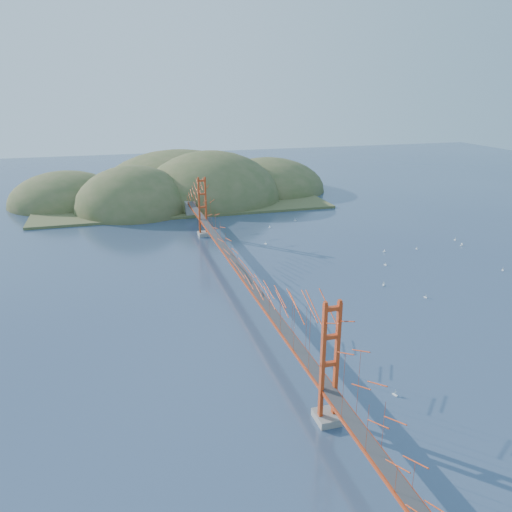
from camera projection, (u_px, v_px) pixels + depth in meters
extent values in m
plane|color=#314463|center=(242.00, 293.00, 71.82)|extent=(320.00, 320.00, 0.00)
cube|color=gray|center=(327.00, 417.00, 44.47)|extent=(2.00, 2.40, 0.70)
cube|color=gray|center=(204.00, 234.00, 98.94)|extent=(2.00, 2.40, 0.70)
cube|color=#B13513|center=(241.00, 272.00, 70.75)|extent=(1.40, 92.00, 0.16)
cube|color=#B13513|center=(241.00, 273.00, 70.81)|extent=(1.33, 92.00, 0.24)
cube|color=#38383A|center=(241.00, 271.00, 70.71)|extent=(1.19, 92.00, 0.03)
cube|color=gray|center=(190.00, 209.00, 113.04)|extent=(2.20, 2.60, 3.30)
cube|color=brown|center=(180.00, 199.00, 129.84)|extent=(70.00, 40.00, 0.60)
ellipsoid|color=brown|center=(134.00, 210.00, 119.49)|extent=(28.00, 28.00, 21.00)
ellipsoid|color=brown|center=(211.00, 199.00, 130.21)|extent=(36.00, 36.00, 25.00)
ellipsoid|color=brown|center=(268.00, 190.00, 142.22)|extent=(32.00, 32.00, 18.00)
ellipsoid|color=brown|center=(67.00, 203.00, 126.17)|extent=(28.00, 28.00, 16.00)
ellipsoid|color=brown|center=(180.00, 189.00, 143.16)|extent=(44.00, 44.00, 22.00)
cube|color=white|center=(384.00, 252.00, 89.34)|extent=(0.49, 0.19, 0.09)
cylinder|color=white|center=(384.00, 250.00, 89.25)|extent=(0.01, 0.01, 0.52)
cube|color=white|center=(270.00, 228.00, 104.36)|extent=(0.49, 0.23, 0.09)
cylinder|color=white|center=(270.00, 226.00, 104.28)|extent=(0.01, 0.01, 0.51)
cube|color=white|center=(266.00, 244.00, 93.72)|extent=(0.47, 0.64, 0.11)
cylinder|color=white|center=(266.00, 242.00, 93.61)|extent=(0.02, 0.02, 0.68)
cube|color=white|center=(385.00, 265.00, 82.86)|extent=(0.33, 0.55, 0.10)
cylinder|color=white|center=(386.00, 263.00, 82.76)|extent=(0.02, 0.02, 0.58)
cube|color=white|center=(417.00, 249.00, 90.88)|extent=(0.27, 0.52, 0.09)
cylinder|color=white|center=(417.00, 247.00, 90.80)|extent=(0.01, 0.01, 0.54)
cube|color=white|center=(395.00, 395.00, 48.16)|extent=(0.35, 0.58, 0.10)
cylinder|color=white|center=(395.00, 392.00, 48.06)|extent=(0.02, 0.02, 0.60)
cube|color=white|center=(295.00, 221.00, 109.71)|extent=(0.61, 0.50, 0.11)
cylinder|color=white|center=(295.00, 219.00, 109.61)|extent=(0.02, 0.02, 0.66)
cube|color=white|center=(462.00, 245.00, 92.80)|extent=(0.58, 0.20, 0.10)
cylinder|color=white|center=(462.00, 244.00, 92.70)|extent=(0.02, 0.02, 0.62)
cube|color=white|center=(383.00, 285.00, 74.44)|extent=(0.47, 0.64, 0.11)
cylinder|color=white|center=(384.00, 283.00, 74.33)|extent=(0.02, 0.02, 0.68)
cube|color=white|center=(503.00, 270.00, 80.47)|extent=(0.31, 0.52, 0.09)
cylinder|color=white|center=(503.00, 269.00, 80.38)|extent=(0.01, 0.01, 0.54)
cube|color=white|center=(455.00, 240.00, 96.05)|extent=(0.25, 0.58, 0.10)
cylinder|color=white|center=(455.00, 238.00, 95.95)|extent=(0.02, 0.02, 0.61)
cube|color=white|center=(426.00, 297.00, 70.23)|extent=(0.30, 0.55, 0.10)
cylinder|color=white|center=(426.00, 295.00, 70.14)|extent=(0.02, 0.02, 0.57)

